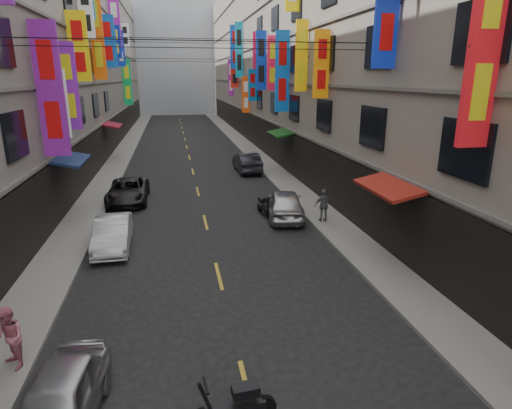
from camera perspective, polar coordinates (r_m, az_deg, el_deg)
name	(u,v)px	position (r m, az deg, el deg)	size (l,w,h in m)	color
sidewalk_left	(119,159)	(38.81, -17.81, 5.78)	(2.00, 90.00, 0.12)	slate
sidewalk_right	(256,155)	(39.22, -0.04, 6.68)	(2.00, 90.00, 0.12)	slate
building_row_left	(27,41)	(39.49, -28.21, 18.63)	(10.14, 90.00, 19.00)	gray
building_row_right	(323,45)	(40.30, 8.90, 20.21)	(10.14, 90.00, 19.00)	gray
haze_block	(175,55)	(88.04, -10.71, 19.05)	(18.00, 8.00, 22.00)	#A4ACB7
shop_signage	(184,41)	(31.17, -9.56, 20.64)	(14.00, 55.00, 11.81)	blue
street_awnings	(176,155)	(22.26, -10.68, 6.45)	(13.99, 35.20, 0.41)	#16531F
overhead_cables	(192,41)	(26.04, -8.57, 20.80)	(14.00, 38.04, 1.24)	black
lane_markings	(191,164)	(35.62, -8.67, 5.38)	(0.12, 80.20, 0.01)	gold
scooter_crossing	(235,405)	(9.58, -2.79, -25.14)	(1.80, 0.50, 1.14)	black
scooter_far_right	(264,207)	(21.93, 1.07, -0.30)	(0.58, 1.80, 1.14)	black
car_left_near	(57,405)	(10.09, -25.00, -23.04)	(1.47, 3.66, 1.25)	#B6B7BB
car_left_mid	(113,233)	(18.61, -18.58, -3.66)	(1.37, 3.92, 1.29)	silver
car_left_far	(128,191)	(25.26, -16.69, 1.75)	(2.15, 4.66, 1.29)	black
car_right_mid	(285,203)	(21.52, 3.84, 0.14)	(1.73, 4.29, 1.46)	silver
car_right_far	(247,162)	(32.12, -1.22, 5.66)	(1.53, 4.38, 1.44)	#282830
pedestrian_lfar	(9,339)	(12.06, -30.07, -15.22)	(0.76, 0.52, 1.57)	#D37082
pedestrian_rfar	(324,205)	(20.75, 9.06, -0.10)	(0.94, 0.54, 1.61)	#5F5F62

